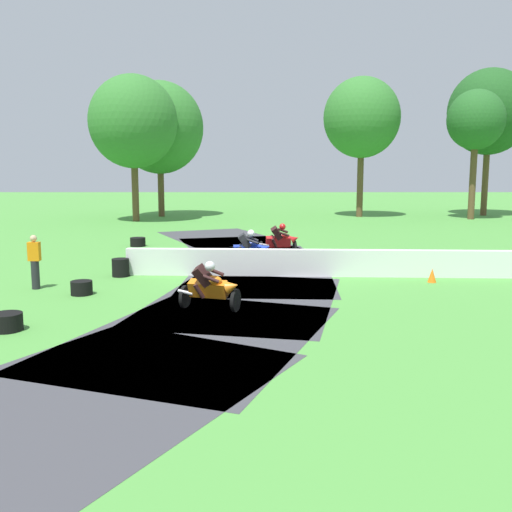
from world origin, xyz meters
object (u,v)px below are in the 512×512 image
object	(u,v)px
tire_stack_extra_a	(137,242)
traffic_cone	(432,275)
tire_stack_mid_b	(120,268)
tire_stack_near	(7,322)
tire_stack_far	(149,255)
track_marshal	(34,262)
motorcycle_chase_blue	(249,249)
motorcycle_trailing_red	(280,240)
tire_stack_mid_a	(81,288)
motorcycle_lead_orange	(210,287)

from	to	relation	value
tire_stack_extra_a	traffic_cone	size ratio (longest dim) A/B	1.57
tire_stack_mid_b	tire_stack_extra_a	distance (m)	7.42
tire_stack_near	tire_stack_extra_a	world-z (taller)	same
tire_stack_far	track_marshal	xyz separation A→B (m)	(-2.44, -5.56, 0.62)
tire_stack_mid_b	tire_stack_extra_a	bearing A→B (deg)	96.75
motorcycle_chase_blue	motorcycle_trailing_red	size ratio (longest dim) A/B	1.00
tire_stack_near	motorcycle_chase_blue	bearing A→B (deg)	57.37
tire_stack_mid_a	tire_stack_far	distance (m)	6.41
tire_stack_near	tire_stack_extra_a	xyz separation A→B (m)	(0.21, 13.92, 0.00)
tire_stack_far	track_marshal	distance (m)	6.10
tire_stack_near	traffic_cone	xyz separation A→B (m)	(11.19, 5.55, 0.02)
motorcycle_chase_blue	traffic_cone	bearing A→B (deg)	-25.78
motorcycle_trailing_red	tire_stack_mid_b	size ratio (longest dim) A/B	2.80
tire_stack_near	tire_stack_far	world-z (taller)	same
motorcycle_lead_orange	motorcycle_trailing_red	bearing A→B (deg)	77.04
track_marshal	tire_stack_mid_a	bearing A→B (deg)	-26.48
tire_stack_mid_b	tire_stack_far	distance (m)	3.56
tire_stack_extra_a	track_marshal	world-z (taller)	track_marshal
tire_stack_near	tire_stack_far	xyz separation A→B (m)	(1.43, 10.10, 0.00)
motorcycle_lead_orange	tire_stack_mid_a	size ratio (longest dim) A/B	2.73
tire_stack_near	tire_stack_mid_a	world-z (taller)	same
track_marshal	traffic_cone	xyz separation A→B (m)	(12.19, 1.01, -0.60)
motorcycle_lead_orange	motorcycle_chase_blue	xyz separation A→B (m)	(0.91, 6.52, 0.03)
tire_stack_extra_a	motorcycle_lead_orange	bearing A→B (deg)	-70.68
track_marshal	traffic_cone	size ratio (longest dim) A/B	3.70
motorcycle_trailing_red	traffic_cone	distance (m)	7.26
motorcycle_lead_orange	motorcycle_chase_blue	world-z (taller)	motorcycle_chase_blue
tire_stack_far	tire_stack_extra_a	xyz separation A→B (m)	(-1.22, 3.82, 0.00)
tire_stack_far	tire_stack_near	bearing A→B (deg)	-98.07
tire_stack_mid_a	tire_stack_mid_b	xyz separation A→B (m)	(0.49, 2.82, 0.10)
motorcycle_lead_orange	tire_stack_far	distance (m)	8.80
motorcycle_lead_orange	tire_stack_far	size ratio (longest dim) A/B	2.55
tire_stack_mid_b	motorcycle_lead_orange	bearing A→B (deg)	-54.50
motorcycle_chase_blue	tire_stack_far	size ratio (longest dim) A/B	2.55
tire_stack_extra_a	tire_stack_near	bearing A→B (deg)	-90.88
motorcycle_trailing_red	tire_stack_near	size ratio (longest dim) A/B	2.45
motorcycle_lead_orange	motorcycle_chase_blue	bearing A→B (deg)	82.08
tire_stack_near	track_marshal	xyz separation A→B (m)	(-1.01, 4.54, 0.62)
track_marshal	traffic_cone	distance (m)	12.25
motorcycle_chase_blue	tire_stack_mid_a	xyz separation A→B (m)	(-4.76, -4.62, -0.46)
tire_stack_mid_b	tire_stack_extra_a	world-z (taller)	tire_stack_mid_b
tire_stack_mid_a	motorcycle_trailing_red	bearing A→B (deg)	51.04
tire_stack_extra_a	tire_stack_mid_a	bearing A→B (deg)	-87.85
motorcycle_lead_orange	track_marshal	distance (m)	6.09
tire_stack_near	traffic_cone	world-z (taller)	traffic_cone
tire_stack_mid_a	track_marshal	distance (m)	1.89
motorcycle_lead_orange	traffic_cone	size ratio (longest dim) A/B	3.82
tire_stack_mid_a	tire_stack_near	bearing A→B (deg)	-99.04
tire_stack_near	tire_stack_extra_a	distance (m)	13.92
motorcycle_trailing_red	tire_stack_mid_b	xyz separation A→B (m)	(-5.51, -4.60, -0.34)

